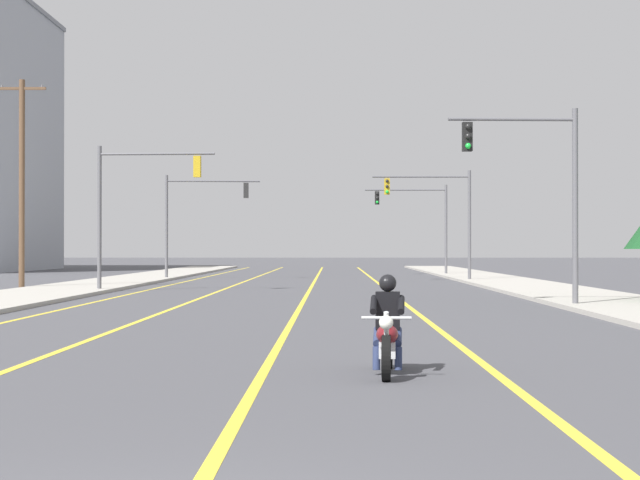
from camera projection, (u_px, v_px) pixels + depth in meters
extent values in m
cube|color=yellow|center=(312.00, 286.00, 51.16)|extent=(0.16, 100.00, 0.01)
cube|color=yellow|center=(233.00, 286.00, 51.21)|extent=(0.16, 100.00, 0.01)
cube|color=yellow|center=(382.00, 286.00, 51.11)|extent=(0.16, 100.00, 0.01)
cube|color=yellow|center=(167.00, 286.00, 51.25)|extent=(0.16, 100.00, 0.01)
cube|color=#ADA89E|center=(540.00, 288.00, 46.03)|extent=(4.40, 110.00, 0.14)
cube|color=#ADA89E|center=(75.00, 288.00, 46.29)|extent=(4.40, 110.00, 0.14)
cylinder|color=black|center=(386.00, 358.00, 14.42)|extent=(0.17, 0.65, 0.64)
cylinder|color=black|center=(388.00, 348.00, 15.97)|extent=(0.17, 0.65, 0.64)
cylinder|color=silver|center=(386.00, 335.00, 14.52)|extent=(0.09, 0.33, 0.68)
sphere|color=white|center=(386.00, 322.00, 14.38)|extent=(0.20, 0.20, 0.20)
cylinder|color=silver|center=(386.00, 318.00, 14.58)|extent=(0.70, 0.10, 0.04)
ellipsoid|color=maroon|center=(387.00, 334.00, 15.08)|extent=(0.36, 0.58, 0.28)
cube|color=silver|center=(387.00, 349.00, 15.19)|extent=(0.27, 0.46, 0.24)
cube|color=black|center=(388.00, 336.00, 15.51)|extent=(0.32, 0.54, 0.12)
cube|color=maroon|center=(388.00, 328.00, 15.92)|extent=(0.23, 0.37, 0.08)
cylinder|color=silver|center=(379.00, 351.00, 15.60)|extent=(0.12, 0.55, 0.08)
cube|color=black|center=(388.00, 310.00, 15.48)|extent=(0.38, 0.27, 0.56)
sphere|color=black|center=(388.00, 283.00, 15.46)|extent=(0.26, 0.26, 0.26)
cylinder|color=navy|center=(397.00, 337.00, 15.32)|extent=(0.17, 0.45, 0.30)
cylinder|color=navy|center=(398.00, 358.00, 15.14)|extent=(0.12, 0.16, 0.35)
cylinder|color=black|center=(401.00, 305.00, 15.20)|extent=(0.14, 0.53, 0.27)
cylinder|color=navy|center=(378.00, 337.00, 15.35)|extent=(0.17, 0.45, 0.30)
cylinder|color=navy|center=(376.00, 358.00, 15.17)|extent=(0.12, 0.16, 0.35)
cylinder|color=black|center=(374.00, 305.00, 15.24)|extent=(0.14, 0.53, 0.27)
cylinder|color=#56565B|center=(575.00, 208.00, 32.26)|extent=(0.18, 0.18, 6.20)
cylinder|color=#56565B|center=(512.00, 119.00, 32.20)|extent=(3.97, 0.32, 0.11)
cube|color=black|center=(467.00, 137.00, 32.14)|extent=(0.31, 0.26, 0.90)
sphere|color=black|center=(468.00, 127.00, 31.99)|extent=(0.18, 0.18, 0.18)
sphere|color=black|center=(468.00, 136.00, 31.99)|extent=(0.18, 0.18, 0.18)
sphere|color=green|center=(468.00, 146.00, 31.99)|extent=(0.18, 0.18, 0.18)
cylinder|color=#56565B|center=(99.00, 219.00, 44.11)|extent=(0.18, 0.18, 6.20)
cylinder|color=#56565B|center=(157.00, 154.00, 43.98)|extent=(4.93, 0.35, 0.11)
cube|color=#B79319|center=(197.00, 167.00, 43.87)|extent=(0.31, 0.25, 0.90)
sphere|color=black|center=(198.00, 160.00, 44.03)|extent=(0.18, 0.18, 0.18)
sphere|color=black|center=(198.00, 167.00, 44.02)|extent=(0.18, 0.18, 0.18)
sphere|color=green|center=(198.00, 174.00, 44.02)|extent=(0.18, 0.18, 0.18)
cylinder|color=#56565B|center=(469.00, 226.00, 57.95)|extent=(0.18, 0.18, 6.20)
cylinder|color=#56565B|center=(421.00, 177.00, 57.99)|extent=(5.41, 0.15, 0.11)
cube|color=#B79319|center=(387.00, 187.00, 58.00)|extent=(0.30, 0.24, 0.90)
sphere|color=black|center=(387.00, 181.00, 57.84)|extent=(0.18, 0.18, 0.18)
sphere|color=black|center=(387.00, 186.00, 57.84)|extent=(0.18, 0.18, 0.18)
sphere|color=green|center=(387.00, 192.00, 57.84)|extent=(0.18, 0.18, 0.18)
cylinder|color=#56565B|center=(166.00, 227.00, 61.64)|extent=(0.18, 0.18, 6.20)
cylinder|color=#56565B|center=(213.00, 181.00, 61.81)|extent=(5.54, 0.47, 0.11)
cube|color=black|center=(246.00, 190.00, 61.90)|extent=(0.31, 0.26, 0.90)
sphere|color=black|center=(246.00, 186.00, 62.06)|extent=(0.18, 0.18, 0.18)
sphere|color=black|center=(246.00, 191.00, 62.06)|extent=(0.18, 0.18, 0.18)
sphere|color=green|center=(246.00, 196.00, 62.06)|extent=(0.18, 0.18, 0.18)
cylinder|color=#56565B|center=(446.00, 230.00, 71.02)|extent=(0.18, 0.18, 6.20)
cylinder|color=#56565B|center=(405.00, 190.00, 71.06)|extent=(5.54, 0.14, 0.11)
cube|color=black|center=(377.00, 198.00, 71.07)|extent=(0.30, 0.24, 0.90)
sphere|color=black|center=(377.00, 193.00, 70.92)|extent=(0.18, 0.18, 0.18)
sphere|color=black|center=(377.00, 198.00, 70.92)|extent=(0.18, 0.18, 0.18)
sphere|color=green|center=(377.00, 202.00, 70.91)|extent=(0.18, 0.18, 0.18)
cylinder|color=brown|center=(22.00, 184.00, 46.71)|extent=(0.26, 0.26, 9.44)
cube|color=brown|center=(22.00, 89.00, 46.74)|extent=(2.15, 0.12, 0.12)
cylinder|color=slate|center=(2.00, 86.00, 46.76)|extent=(0.08, 0.08, 0.12)
cylinder|color=slate|center=(42.00, 86.00, 46.73)|extent=(0.08, 0.08, 0.12)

